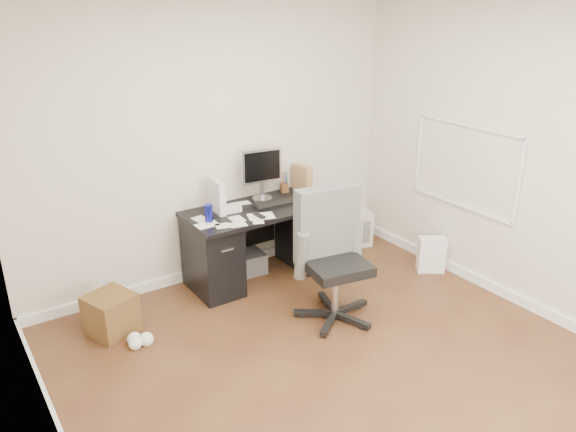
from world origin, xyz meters
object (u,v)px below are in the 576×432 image
keyboard (274,204)px  pc_tower (360,225)px  wicker_basket (111,314)px  desk (262,240)px  office_chair (336,259)px  lcd_monitor (262,174)px

keyboard → pc_tower: keyboard is taller
keyboard → wicker_basket: bearing=-170.8°
desk → office_chair: (0.11, -1.06, 0.19)m
wicker_basket → lcd_monitor: bearing=11.7°
office_chair → wicker_basket: size_ratio=3.32×
desk → lcd_monitor: (0.13, 0.19, 0.62)m
office_chair → wicker_basket: (-1.72, 0.88, -0.41)m
keyboard → office_chair: 1.05m
desk → wicker_basket: 1.63m
office_chair → wicker_basket: bearing=162.7°
keyboard → wicker_basket: keyboard is taller
lcd_monitor → pc_tower: size_ratio=1.38×
lcd_monitor → pc_tower: 1.51m
lcd_monitor → pc_tower: bearing=3.6°
desk → wicker_basket: desk is taller
lcd_monitor → pc_tower: (1.27, -0.08, -0.82)m
desk → wicker_basket: size_ratio=4.24×
keyboard → pc_tower: (1.26, 0.12, -0.56)m
keyboard → office_chair: office_chair is taller
lcd_monitor → desk: bearing=-117.2°
wicker_basket → keyboard: bearing=5.0°
lcd_monitor → keyboard: bearing=-80.4°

